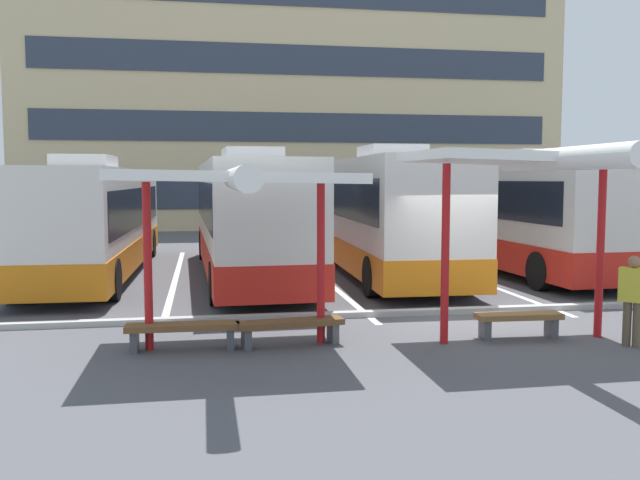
% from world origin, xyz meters
% --- Properties ---
extents(ground_plane, '(160.00, 160.00, 0.00)m').
position_xyz_m(ground_plane, '(0.00, 0.00, 0.00)').
color(ground_plane, '#515156').
extents(terminal_building, '(31.08, 10.96, 21.12)m').
position_xyz_m(terminal_building, '(0.04, 30.29, 9.21)').
color(terminal_building, '#D1BC8C').
rests_on(terminal_building, ground).
extents(coach_bus_0, '(2.72, 12.57, 3.48)m').
position_xyz_m(coach_bus_0, '(-8.55, 8.09, 1.60)').
color(coach_bus_0, silver).
rests_on(coach_bus_0, ground).
extents(coach_bus_1, '(2.85, 12.29, 3.65)m').
position_xyz_m(coach_bus_1, '(-4.18, 6.98, 1.69)').
color(coach_bus_1, silver).
rests_on(coach_bus_1, ground).
extents(coach_bus_2, '(2.89, 12.03, 3.77)m').
position_xyz_m(coach_bus_2, '(-0.18, 7.22, 1.75)').
color(coach_bus_2, silver).
rests_on(coach_bus_2, ground).
extents(coach_bus_3, '(2.89, 12.04, 3.69)m').
position_xyz_m(coach_bus_3, '(3.98, 7.53, 1.70)').
color(coach_bus_3, silver).
rests_on(coach_bus_3, ground).
extents(coach_bus_4, '(2.88, 11.39, 3.44)m').
position_xyz_m(coach_bus_4, '(8.47, 7.74, 1.59)').
color(coach_bus_4, silver).
rests_on(coach_bus_4, ground).
extents(lane_stripe_0, '(0.16, 14.00, 0.01)m').
position_xyz_m(lane_stripe_0, '(-10.41, 6.83, 0.00)').
color(lane_stripe_0, white).
rests_on(lane_stripe_0, ground).
extents(lane_stripe_1, '(0.16, 14.00, 0.01)m').
position_xyz_m(lane_stripe_1, '(-6.25, 6.83, 0.00)').
color(lane_stripe_1, white).
rests_on(lane_stripe_1, ground).
extents(lane_stripe_2, '(0.16, 14.00, 0.01)m').
position_xyz_m(lane_stripe_2, '(-2.08, 6.83, 0.00)').
color(lane_stripe_2, white).
rests_on(lane_stripe_2, ground).
extents(lane_stripe_3, '(0.16, 14.00, 0.01)m').
position_xyz_m(lane_stripe_3, '(2.08, 6.83, 0.00)').
color(lane_stripe_3, white).
rests_on(lane_stripe_3, ground).
extents(lane_stripe_4, '(0.16, 14.00, 0.01)m').
position_xyz_m(lane_stripe_4, '(6.25, 6.83, 0.00)').
color(lane_stripe_4, white).
rests_on(lane_stripe_4, ground).
extents(waiting_shelter_0, '(3.90, 5.06, 3.02)m').
position_xyz_m(waiting_shelter_0, '(-4.90, -1.68, 2.81)').
color(waiting_shelter_0, red).
rests_on(waiting_shelter_0, ground).
extents(bench_0, '(1.87, 0.45, 0.45)m').
position_xyz_m(bench_0, '(-5.80, -1.53, 0.34)').
color(bench_0, brown).
rests_on(bench_0, ground).
extents(bench_1, '(1.87, 0.67, 0.45)m').
position_xyz_m(bench_1, '(-4.00, -1.55, 0.34)').
color(bench_1, brown).
rests_on(bench_1, ground).
extents(waiting_shelter_1, '(3.90, 4.50, 3.33)m').
position_xyz_m(waiting_shelter_1, '(0.09, -2.08, 3.09)').
color(waiting_shelter_1, red).
rests_on(waiting_shelter_1, ground).
extents(bench_2, '(1.56, 0.49, 0.45)m').
position_xyz_m(bench_2, '(0.09, -1.66, 0.33)').
color(bench_2, brown).
rests_on(bench_2, ground).
extents(platform_kerb, '(44.00, 0.24, 0.12)m').
position_xyz_m(platform_kerb, '(0.00, 0.64, 0.06)').
color(platform_kerb, '#ADADA8').
rests_on(platform_kerb, ground).
extents(waiting_passenger_0, '(0.47, 0.47, 1.55)m').
position_xyz_m(waiting_passenger_0, '(1.71, -2.56, 0.88)').
color(waiting_passenger_0, brown).
rests_on(waiting_passenger_0, ground).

